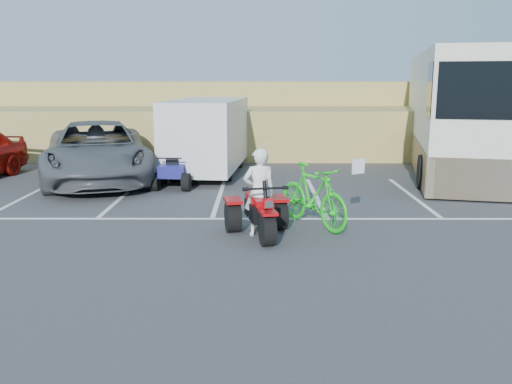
{
  "coord_description": "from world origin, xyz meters",
  "views": [
    {
      "loc": [
        1.06,
        -9.89,
        3.21
      ],
      "look_at": [
        1.03,
        0.69,
        1.0
      ],
      "focal_mm": 38.0,
      "sensor_mm": 36.0,
      "label": 1
    }
  ],
  "objects_px": {
    "grey_pickup": "(97,151)",
    "quad_atv_blue": "(174,188)",
    "rv_motorhome": "(457,121)",
    "cargo_trailer": "(207,134)",
    "quad_atv_green": "(195,175)",
    "rider": "(259,192)",
    "green_dirt_bike": "(313,196)",
    "red_trike_atv": "(261,237)"
  },
  "relations": [
    {
      "from": "rider",
      "to": "grey_pickup",
      "type": "bearing_deg",
      "value": -61.96
    },
    {
      "from": "grey_pickup",
      "to": "quad_atv_green",
      "type": "height_order",
      "value": "grey_pickup"
    },
    {
      "from": "rv_motorhome",
      "to": "quad_atv_green",
      "type": "bearing_deg",
      "value": -159.38
    },
    {
      "from": "rider",
      "to": "quad_atv_blue",
      "type": "height_order",
      "value": "rider"
    },
    {
      "from": "grey_pickup",
      "to": "rv_motorhome",
      "type": "bearing_deg",
      "value": -5.96
    },
    {
      "from": "rider",
      "to": "green_dirt_bike",
      "type": "height_order",
      "value": "rider"
    },
    {
      "from": "cargo_trailer",
      "to": "quad_atv_green",
      "type": "bearing_deg",
      "value": -129.82
    },
    {
      "from": "rider",
      "to": "grey_pickup",
      "type": "height_order",
      "value": "grey_pickup"
    },
    {
      "from": "green_dirt_bike",
      "to": "grey_pickup",
      "type": "height_order",
      "value": "grey_pickup"
    },
    {
      "from": "rv_motorhome",
      "to": "quad_atv_green",
      "type": "height_order",
      "value": "rv_motorhome"
    },
    {
      "from": "grey_pickup",
      "to": "quad_atv_blue",
      "type": "relative_size",
      "value": 4.41
    },
    {
      "from": "cargo_trailer",
      "to": "quad_atv_green",
      "type": "height_order",
      "value": "cargo_trailer"
    },
    {
      "from": "green_dirt_bike",
      "to": "rv_motorhome",
      "type": "height_order",
      "value": "rv_motorhome"
    },
    {
      "from": "grey_pickup",
      "to": "quad_atv_blue",
      "type": "height_order",
      "value": "grey_pickup"
    },
    {
      "from": "red_trike_atv",
      "to": "quad_atv_blue",
      "type": "bearing_deg",
      "value": 104.72
    },
    {
      "from": "rider",
      "to": "grey_pickup",
      "type": "xyz_separation_m",
      "value": [
        -5.18,
        6.25,
        0.02
      ]
    },
    {
      "from": "cargo_trailer",
      "to": "quad_atv_blue",
      "type": "distance_m",
      "value": 2.97
    },
    {
      "from": "red_trike_atv",
      "to": "grey_pickup",
      "type": "xyz_separation_m",
      "value": [
        -5.21,
        6.4,
        0.94
      ]
    },
    {
      "from": "grey_pickup",
      "to": "red_trike_atv",
      "type": "bearing_deg",
      "value": -67.23
    },
    {
      "from": "green_dirt_bike",
      "to": "quad_atv_green",
      "type": "height_order",
      "value": "green_dirt_bike"
    },
    {
      "from": "green_dirt_bike",
      "to": "quad_atv_green",
      "type": "distance_m",
      "value": 7.33
    },
    {
      "from": "rider",
      "to": "rv_motorhome",
      "type": "height_order",
      "value": "rv_motorhome"
    },
    {
      "from": "cargo_trailer",
      "to": "rv_motorhome",
      "type": "xyz_separation_m",
      "value": [
        8.85,
        0.92,
        0.39
      ]
    },
    {
      "from": "grey_pickup",
      "to": "quad_atv_green",
      "type": "bearing_deg",
      "value": 0.84
    },
    {
      "from": "rider",
      "to": "cargo_trailer",
      "type": "relative_size",
      "value": 0.33
    },
    {
      "from": "quad_atv_blue",
      "to": "red_trike_atv",
      "type": "bearing_deg",
      "value": -60.55
    },
    {
      "from": "red_trike_atv",
      "to": "quad_atv_blue",
      "type": "height_order",
      "value": "red_trike_atv"
    },
    {
      "from": "cargo_trailer",
      "to": "grey_pickup",
      "type": "bearing_deg",
      "value": -153.25
    },
    {
      "from": "quad_atv_blue",
      "to": "rider",
      "type": "bearing_deg",
      "value": -60.17
    },
    {
      "from": "quad_atv_blue",
      "to": "quad_atv_green",
      "type": "height_order",
      "value": "quad_atv_green"
    },
    {
      "from": "rv_motorhome",
      "to": "quad_atv_blue",
      "type": "bearing_deg",
      "value": -147.9
    },
    {
      "from": "green_dirt_bike",
      "to": "grey_pickup",
      "type": "bearing_deg",
      "value": 107.12
    },
    {
      "from": "quad_atv_blue",
      "to": "quad_atv_green",
      "type": "bearing_deg",
      "value": 82.58
    },
    {
      "from": "red_trike_atv",
      "to": "quad_atv_green",
      "type": "bearing_deg",
      "value": 95.01
    },
    {
      "from": "rider",
      "to": "cargo_trailer",
      "type": "bearing_deg",
      "value": -88.59
    },
    {
      "from": "rider",
      "to": "quad_atv_green",
      "type": "xyz_separation_m",
      "value": [
        -2.16,
        7.19,
        -0.92
      ]
    },
    {
      "from": "grey_pickup",
      "to": "quad_atv_blue",
      "type": "distance_m",
      "value": 3.03
    },
    {
      "from": "green_dirt_bike",
      "to": "quad_atv_green",
      "type": "relative_size",
      "value": 1.47
    },
    {
      "from": "grey_pickup",
      "to": "rv_motorhome",
      "type": "distance_m",
      "value": 12.51
    },
    {
      "from": "rv_motorhome",
      "to": "quad_atv_blue",
      "type": "distance_m",
      "value": 10.39
    },
    {
      "from": "red_trike_atv",
      "to": "green_dirt_bike",
      "type": "bearing_deg",
      "value": 24.78
    },
    {
      "from": "cargo_trailer",
      "to": "quad_atv_green",
      "type": "xyz_separation_m",
      "value": [
        -0.4,
        -0.4,
        -1.37
      ]
    }
  ]
}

